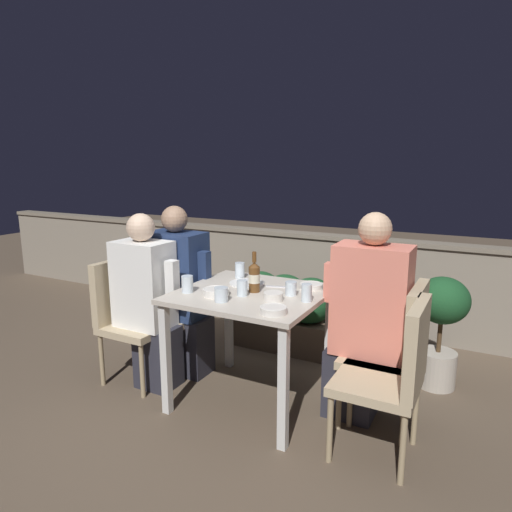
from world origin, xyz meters
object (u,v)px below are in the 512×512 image
object	(u,v)px
person_navy_jumper	(180,291)
person_coral_top	(365,319)
beer_bottle	(254,277)
chair_right_far	(398,344)
chair_right_near	(396,368)
potted_plant	(441,320)
chair_left_far	(160,301)
chair_left_near	(127,310)
person_white_polo	(148,301)

from	to	relation	value
person_navy_jumper	person_coral_top	distance (m)	1.37
person_coral_top	beer_bottle	world-z (taller)	person_coral_top
chair_right_far	chair_right_near	bearing A→B (deg)	-80.78
chair_right_near	potted_plant	size ratio (longest dim) A/B	1.11
person_navy_jumper	chair_right_far	distance (m)	1.57
chair_right_far	potted_plant	bearing A→B (deg)	75.76
person_navy_jumper	potted_plant	world-z (taller)	person_navy_jumper
chair_right_near	potted_plant	world-z (taller)	chair_right_near
chair_right_far	potted_plant	size ratio (longest dim) A/B	1.11
chair_left_far	chair_right_near	distance (m)	1.85
chair_left_near	chair_left_far	bearing A→B (deg)	75.75
chair_left_far	person_coral_top	distance (m)	1.57
person_white_polo	potted_plant	size ratio (longest dim) A/B	1.54
person_navy_jumper	potted_plant	distance (m)	1.85
person_coral_top	chair_left_near	bearing A→B (deg)	-170.96
person_navy_jumper	chair_right_far	size ratio (longest dim) A/B	1.42
chair_left_near	chair_right_far	size ratio (longest dim) A/B	1.00
chair_right_far	potted_plant	distance (m)	0.67
beer_bottle	person_coral_top	bearing A→B (deg)	10.56
person_white_polo	chair_right_near	world-z (taller)	person_white_polo
person_white_polo	person_navy_jumper	size ratio (longest dim) A/B	0.98
person_coral_top	chair_left_far	bearing A→B (deg)	179.48
chair_left_near	chair_right_near	distance (m)	1.89
chair_left_near	person_coral_top	distance (m)	1.66
chair_left_near	chair_right_near	size ratio (longest dim) A/B	1.00
chair_left_far	chair_right_near	bearing A→B (deg)	-10.36
chair_left_near	person_navy_jumper	distance (m)	0.40
chair_right_far	person_coral_top	distance (m)	0.23
chair_left_far	person_navy_jumper	size ratio (longest dim) A/B	0.70
chair_left_far	potted_plant	world-z (taller)	chair_left_far
person_white_polo	person_coral_top	world-z (taller)	person_coral_top
person_white_polo	potted_plant	distance (m)	2.02
chair_right_far	potted_plant	xyz separation A→B (m)	(0.16, 0.65, -0.03)
chair_left_near	person_white_polo	xyz separation A→B (m)	(0.20, 0.00, 0.09)
chair_left_near	person_white_polo	bearing A→B (deg)	0.00
chair_left_near	person_white_polo	world-z (taller)	person_white_polo
chair_left_near	chair_left_far	distance (m)	0.28
person_white_polo	potted_plant	bearing A→B (deg)	26.75
person_navy_jumper	person_white_polo	bearing A→B (deg)	-104.05
person_white_polo	chair_right_far	xyz separation A→B (m)	(1.64, 0.26, -0.09)
chair_left_far	person_navy_jumper	world-z (taller)	person_navy_jumper
person_navy_jumper	beer_bottle	xyz separation A→B (m)	(0.69, -0.14, 0.22)
person_white_polo	chair_left_far	world-z (taller)	person_white_polo
chair_left_near	person_coral_top	size ratio (longest dim) A/B	0.69
beer_bottle	potted_plant	distance (m)	1.35
person_coral_top	potted_plant	size ratio (longest dim) A/B	1.62
person_white_polo	chair_right_near	xyz separation A→B (m)	(1.69, -0.06, -0.09)
chair_right_near	beer_bottle	size ratio (longest dim) A/B	3.40
person_navy_jumper	chair_right_far	bearing A→B (deg)	-0.52
chair_right_far	beer_bottle	size ratio (longest dim) A/B	3.40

